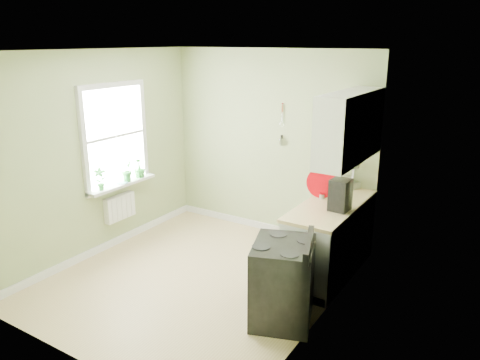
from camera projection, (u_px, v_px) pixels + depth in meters
The scene contains 21 objects.
floor at pixel (198, 279), 5.74m from camera, with size 3.20×3.60×0.02m, color tan.
ceiling at pixel (191, 49), 4.96m from camera, with size 3.20×3.60×0.02m, color white.
wall_back at pixel (270, 144), 6.82m from camera, with size 3.20×0.02×2.70m, color #A8B77D.
wall_left at pixel (97, 155), 6.17m from camera, with size 0.02×3.60×2.70m, color #A8B77D.
wall_right at pixel (327, 197), 4.53m from camera, with size 0.02×3.60×2.70m, color #A8B77D.
base_cabinets at pixel (330, 240), 5.76m from camera, with size 0.60×1.60×0.87m, color white.
countertop at pixel (331, 206), 5.64m from camera, with size 0.64×1.60×0.04m, color beige.
upper_cabinets at pixel (350, 127), 5.37m from camera, with size 0.35×1.40×0.80m, color white.
window at pixel (115, 136), 6.34m from camera, with size 0.06×1.14×1.44m.
window_sill at pixel (122, 184), 6.50m from camera, with size 0.18×1.14×0.04m, color white.
radiator at pixel (120, 207), 6.57m from camera, with size 0.12×0.50×0.35m, color white.
wall_utensils at pixel (282, 131), 6.63m from camera, with size 0.02×0.14×0.58m.
stove at pixel (283, 282), 4.78m from camera, with size 0.82×0.86×0.97m.
stand_mixer at pixel (349, 175), 6.21m from camera, with size 0.31×0.38×0.41m.
kettle at pixel (335, 179), 6.31m from camera, with size 0.19×0.11×0.20m.
coffee_maker at pixel (340, 196), 5.39m from camera, with size 0.22×0.24×0.37m.
red_tray at pixel (321, 183), 5.81m from camera, with size 0.38×0.38×0.02m, color #AC0109.
jar at pixel (322, 196), 5.80m from camera, with size 0.07×0.07×0.08m.
plant_a at pixel (100, 179), 6.13m from camera, with size 0.16×0.11×0.31m, color #297C2B.
plant_b at pixel (127, 170), 6.53m from camera, with size 0.18×0.14×0.32m, color #297C2B.
plant_c at pixel (139, 168), 6.72m from camera, with size 0.16×0.16×0.29m, color #297C2B.
Camera 1 is at (3.18, -4.08, 2.82)m, focal length 35.00 mm.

